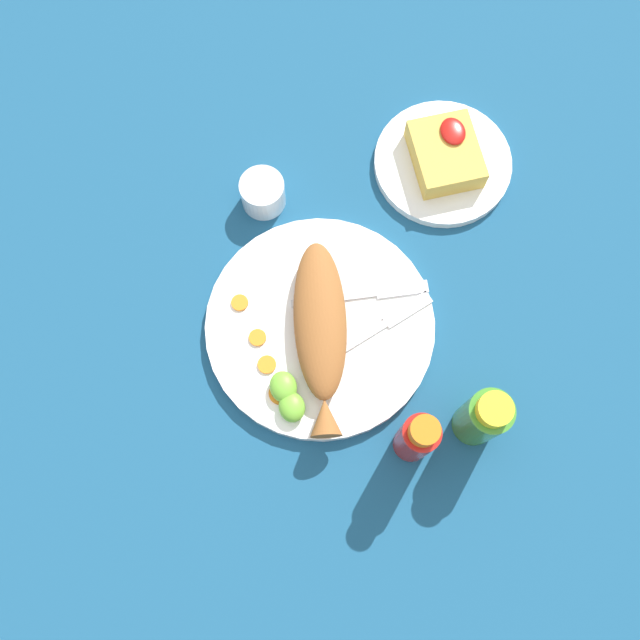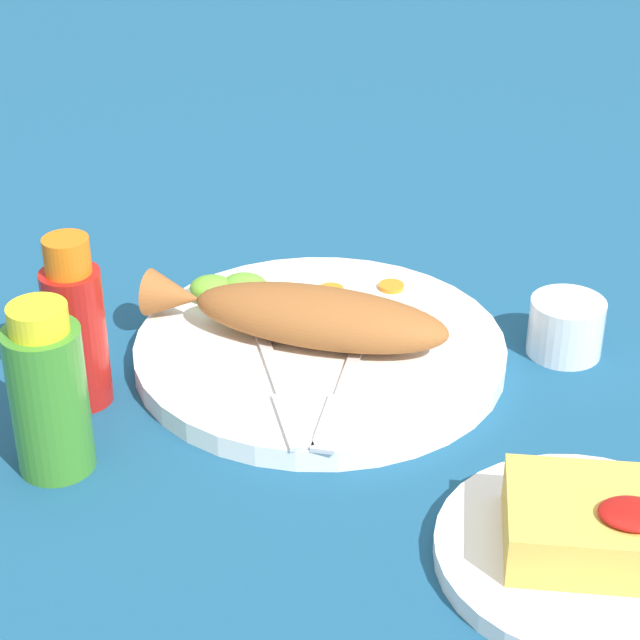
{
  "view_description": "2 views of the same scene",
  "coord_description": "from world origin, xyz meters",
  "px_view_note": "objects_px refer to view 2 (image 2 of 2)",
  "views": [
    {
      "loc": [
        -0.25,
        0.06,
        0.92
      ],
      "look_at": [
        0.0,
        0.0,
        0.04
      ],
      "focal_mm": 40.0,
      "sensor_mm": 36.0,
      "label": 1
    },
    {
      "loc": [
        0.09,
        -0.81,
        0.51
      ],
      "look_at": [
        0.0,
        0.0,
        0.04
      ],
      "focal_mm": 65.0,
      "sensor_mm": 36.0,
      "label": 2
    }
  ],
  "objects_px": {
    "hot_sauce_bottle_red": "(76,328)",
    "hot_sauce_bottle_green": "(48,393)",
    "salt_cup": "(566,330)",
    "main_plate": "(320,350)",
    "fork_far": "(281,388)",
    "fork_near": "(343,391)",
    "fried_fish": "(304,315)",
    "side_plate_fries": "(587,554)"
  },
  "relations": [
    {
      "from": "main_plate",
      "to": "side_plate_fries",
      "type": "xyz_separation_m",
      "value": [
        0.2,
        -0.23,
        -0.0
      ]
    },
    {
      "from": "main_plate",
      "to": "fried_fish",
      "type": "distance_m",
      "value": 0.03
    },
    {
      "from": "main_plate",
      "to": "fork_near",
      "type": "bearing_deg",
      "value": -70.55
    },
    {
      "from": "fried_fish",
      "to": "side_plate_fries",
      "type": "bearing_deg",
      "value": -37.26
    },
    {
      "from": "salt_cup",
      "to": "side_plate_fries",
      "type": "bearing_deg",
      "value": -90.64
    },
    {
      "from": "hot_sauce_bottle_red",
      "to": "side_plate_fries",
      "type": "height_order",
      "value": "hot_sauce_bottle_red"
    },
    {
      "from": "hot_sauce_bottle_green",
      "to": "side_plate_fries",
      "type": "distance_m",
      "value": 0.38
    },
    {
      "from": "fork_far",
      "to": "salt_cup",
      "type": "xyz_separation_m",
      "value": [
        0.22,
        0.11,
        0.0
      ]
    },
    {
      "from": "fork_far",
      "to": "main_plate",
      "type": "bearing_deg",
      "value": 144.73
    },
    {
      "from": "salt_cup",
      "to": "hot_sauce_bottle_green",
      "type": "bearing_deg",
      "value": -151.84
    },
    {
      "from": "main_plate",
      "to": "salt_cup",
      "type": "relative_size",
      "value": 4.92
    },
    {
      "from": "hot_sauce_bottle_green",
      "to": "salt_cup",
      "type": "height_order",
      "value": "hot_sauce_bottle_green"
    },
    {
      "from": "hot_sauce_bottle_green",
      "to": "salt_cup",
      "type": "relative_size",
      "value": 2.11
    },
    {
      "from": "fork_near",
      "to": "side_plate_fries",
      "type": "height_order",
      "value": "fork_near"
    },
    {
      "from": "fork_near",
      "to": "fork_far",
      "type": "height_order",
      "value": "same"
    },
    {
      "from": "hot_sauce_bottle_green",
      "to": "salt_cup",
      "type": "bearing_deg",
      "value": 28.16
    },
    {
      "from": "fork_far",
      "to": "hot_sauce_bottle_red",
      "type": "bearing_deg",
      "value": -108.35
    },
    {
      "from": "hot_sauce_bottle_green",
      "to": "fork_near",
      "type": "bearing_deg",
      "value": 24.48
    },
    {
      "from": "main_plate",
      "to": "fork_far",
      "type": "relative_size",
      "value": 1.7
    },
    {
      "from": "hot_sauce_bottle_red",
      "to": "hot_sauce_bottle_green",
      "type": "distance_m",
      "value": 0.09
    },
    {
      "from": "fork_near",
      "to": "main_plate",
      "type": "bearing_deg",
      "value": -155.32
    },
    {
      "from": "fried_fish",
      "to": "fork_far",
      "type": "distance_m",
      "value": 0.08
    },
    {
      "from": "fork_near",
      "to": "salt_cup",
      "type": "height_order",
      "value": "salt_cup"
    },
    {
      "from": "fried_fish",
      "to": "fork_near",
      "type": "bearing_deg",
      "value": -52.76
    },
    {
      "from": "hot_sauce_bottle_green",
      "to": "hot_sauce_bottle_red",
      "type": "bearing_deg",
      "value": 94.0
    },
    {
      "from": "fork_near",
      "to": "hot_sauce_bottle_green",
      "type": "height_order",
      "value": "hot_sauce_bottle_green"
    },
    {
      "from": "fork_far",
      "to": "salt_cup",
      "type": "bearing_deg",
      "value": 97.28
    },
    {
      "from": "fork_near",
      "to": "hot_sauce_bottle_red",
      "type": "relative_size",
      "value": 1.33
    },
    {
      "from": "side_plate_fries",
      "to": "main_plate",
      "type": "bearing_deg",
      "value": 131.22
    },
    {
      "from": "fried_fish",
      "to": "fork_near",
      "type": "xyz_separation_m",
      "value": [
        0.04,
        -0.08,
        -0.02
      ]
    },
    {
      "from": "fork_far",
      "to": "hot_sauce_bottle_red",
      "type": "distance_m",
      "value": 0.16
    },
    {
      "from": "hot_sauce_bottle_red",
      "to": "salt_cup",
      "type": "relative_size",
      "value": 2.25
    },
    {
      "from": "side_plate_fries",
      "to": "fork_near",
      "type": "bearing_deg",
      "value": 138.49
    },
    {
      "from": "main_plate",
      "to": "fork_far",
      "type": "distance_m",
      "value": 0.08
    },
    {
      "from": "hot_sauce_bottle_red",
      "to": "fork_near",
      "type": "bearing_deg",
      "value": 1.37
    },
    {
      "from": "fried_fish",
      "to": "fork_near",
      "type": "height_order",
      "value": "fried_fish"
    },
    {
      "from": "fried_fish",
      "to": "salt_cup",
      "type": "bearing_deg",
      "value": 18.76
    },
    {
      "from": "fork_near",
      "to": "side_plate_fries",
      "type": "bearing_deg",
      "value": 53.73
    },
    {
      "from": "main_plate",
      "to": "fried_fish",
      "type": "height_order",
      "value": "fried_fish"
    },
    {
      "from": "fork_far",
      "to": "hot_sauce_bottle_green",
      "type": "bearing_deg",
      "value": -78.95
    },
    {
      "from": "fork_far",
      "to": "salt_cup",
      "type": "relative_size",
      "value": 2.89
    },
    {
      "from": "fork_near",
      "to": "hot_sauce_bottle_green",
      "type": "relative_size",
      "value": 1.42
    }
  ]
}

